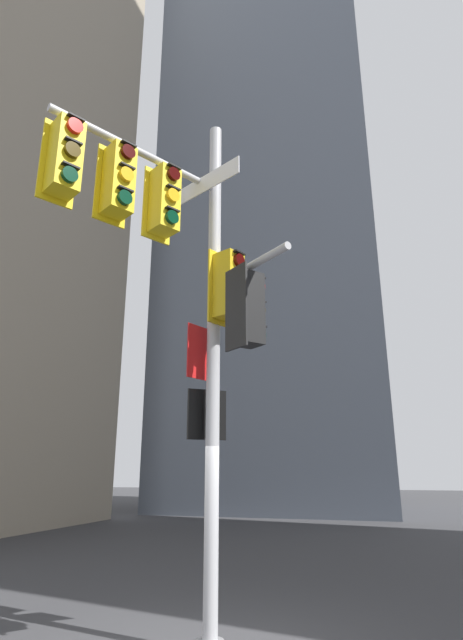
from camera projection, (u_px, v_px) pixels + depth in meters
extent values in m
cube|color=#4C5460|center=(275.00, 172.00, 36.81)|extent=(13.10, 13.10, 47.00)
cylinder|color=#B2B2B5|center=(213.00, 352.00, 7.24)|extent=(0.19, 0.19, 7.68)
cylinder|color=#B2B2B5|center=(143.00, 153.00, 7.12)|extent=(1.49, 2.46, 0.11)
cylinder|color=#B2B2B5|center=(247.00, 268.00, 6.85)|extent=(1.41, 1.19, 0.11)
cube|color=yellow|center=(157.00, 206.00, 7.35)|extent=(0.27, 0.43, 1.14)
cube|color=yellow|center=(165.00, 201.00, 7.22)|extent=(0.47, 0.47, 1.00)
cylinder|color=#360605|center=(174.00, 174.00, 7.18)|extent=(0.15, 0.20, 0.20)
cube|color=black|center=(174.00, 167.00, 7.21)|extent=(0.17, 0.23, 0.02)
cylinder|color=yellow|center=(173.00, 195.00, 7.08)|extent=(0.15, 0.20, 0.20)
cube|color=black|center=(173.00, 188.00, 7.11)|extent=(0.17, 0.23, 0.02)
cylinder|color=#06311C|center=(172.00, 217.00, 6.97)|extent=(0.15, 0.20, 0.20)
cube|color=black|center=(173.00, 210.00, 7.01)|extent=(0.17, 0.23, 0.02)
cube|color=yellow|center=(111.00, 186.00, 6.85)|extent=(0.27, 0.43, 1.14)
cube|color=yellow|center=(119.00, 181.00, 6.72)|extent=(0.47, 0.47, 1.00)
cylinder|color=#360605|center=(128.00, 152.00, 6.68)|extent=(0.15, 0.20, 0.20)
cube|color=black|center=(129.00, 144.00, 6.71)|extent=(0.17, 0.23, 0.02)
cylinder|color=yellow|center=(126.00, 174.00, 6.58)|extent=(0.15, 0.20, 0.20)
cube|color=black|center=(127.00, 166.00, 6.61)|extent=(0.17, 0.23, 0.02)
cylinder|color=#06311C|center=(125.00, 198.00, 6.47)|extent=(0.15, 0.20, 0.20)
cube|color=black|center=(126.00, 189.00, 6.51)|extent=(0.17, 0.23, 0.02)
cube|color=yellow|center=(58.00, 164.00, 6.35)|extent=(0.27, 0.43, 1.14)
cube|color=yellow|center=(65.00, 157.00, 6.22)|extent=(0.47, 0.47, 1.00)
cylinder|color=red|center=(75.00, 126.00, 6.18)|extent=(0.15, 0.20, 0.20)
cube|color=black|center=(76.00, 118.00, 6.21)|extent=(0.17, 0.23, 0.02)
cylinder|color=#3C2C06|center=(72.00, 150.00, 6.08)|extent=(0.15, 0.20, 0.20)
cube|color=black|center=(74.00, 141.00, 6.11)|extent=(0.17, 0.23, 0.02)
cylinder|color=#06311C|center=(70.00, 175.00, 5.97)|extent=(0.15, 0.20, 0.20)
cube|color=black|center=(71.00, 166.00, 6.01)|extent=(0.17, 0.23, 0.02)
cube|color=black|center=(236.00, 307.00, 6.57)|extent=(0.39, 0.33, 1.14)
cube|color=black|center=(248.00, 309.00, 6.67)|extent=(0.48, 0.48, 1.00)
cylinder|color=red|center=(259.00, 288.00, 6.88)|extent=(0.19, 0.17, 0.20)
cube|color=black|center=(259.00, 280.00, 6.92)|extent=(0.22, 0.20, 0.02)
cylinder|color=#3C2C06|center=(260.00, 312.00, 6.78)|extent=(0.19, 0.17, 0.20)
cube|color=black|center=(260.00, 304.00, 6.82)|extent=(0.22, 0.20, 0.02)
cylinder|color=#06311C|center=(260.00, 337.00, 6.68)|extent=(0.19, 0.17, 0.20)
cube|color=black|center=(260.00, 328.00, 6.71)|extent=(0.22, 0.20, 0.02)
cube|color=gold|center=(219.00, 289.00, 7.45)|extent=(0.22, 0.45, 1.14)
cube|color=gold|center=(229.00, 286.00, 7.34)|extent=(0.45, 0.45, 1.00)
cylinder|color=#360605|center=(239.00, 260.00, 7.31)|extent=(0.14, 0.21, 0.20)
cube|color=black|center=(239.00, 253.00, 7.35)|extent=(0.15, 0.23, 0.02)
cylinder|color=#3C2C06|center=(239.00, 282.00, 7.21)|extent=(0.14, 0.21, 0.20)
cube|color=black|center=(240.00, 275.00, 7.24)|extent=(0.15, 0.23, 0.02)
cylinder|color=#19C672|center=(239.00, 305.00, 7.11)|extent=(0.14, 0.21, 0.20)
cube|color=black|center=(240.00, 297.00, 7.14)|extent=(0.15, 0.23, 0.02)
cube|color=white|center=(199.00, 187.00, 7.76)|extent=(1.54, 0.82, 0.28)
cube|color=#19479E|center=(199.00, 187.00, 7.76)|extent=(1.50, 0.80, 0.24)
cube|color=red|center=(202.00, 353.00, 7.37)|extent=(0.24, 0.61, 0.80)
cube|color=white|center=(202.00, 353.00, 7.37)|extent=(0.22, 0.57, 0.76)
cube|color=black|center=(207.00, 414.00, 7.17)|extent=(0.46, 0.40, 0.72)
cube|color=white|center=(207.00, 414.00, 7.17)|extent=(0.43, 0.38, 0.68)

